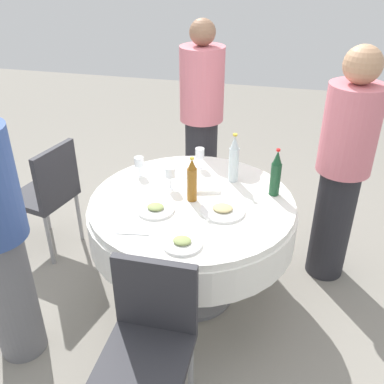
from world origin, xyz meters
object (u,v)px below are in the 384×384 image
wine_glass_front (200,154)px  plate_mid (156,209)px  wine_glass_outer (139,163)px  wine_glass_south (170,173)px  bottle_amber_near (192,181)px  bottle_clear_east (234,159)px  person_near (343,167)px  bottle_dark_green_inner (276,174)px  chair_south (49,190)px  dining_table (192,221)px  chair_north (150,334)px  plate_west (223,210)px  person_inner (202,122)px  plate_left (182,243)px

wine_glass_front → plate_mid: bearing=-101.8°
wine_glass_outer → plate_mid: wine_glass_outer is taller
wine_glass_south → plate_mid: (-0.01, -0.27, -0.09)m
bottle_amber_near → plate_mid: bottle_amber_near is taller
bottle_clear_east → person_near: person_near is taller
bottle_dark_green_inner → chair_south: 1.65m
dining_table → bottle_amber_near: bearing=-31.8°
dining_table → chair_north: (0.01, -0.86, -0.07)m
bottle_clear_east → chair_north: size_ratio=0.37×
dining_table → plate_mid: plate_mid is taller
bottle_amber_near → wine_glass_front: bearing=97.0°
dining_table → wine_glass_front: size_ratio=8.98×
person_near → chair_north: (-0.87, -1.31, -0.32)m
bottle_clear_east → plate_west: bottle_clear_east is taller
plate_mid → wine_glass_outer: bearing=120.7°
person_near → bottle_clear_east: bearing=-104.6°
person_inner → chair_north: bearing=-94.0°
bottle_dark_green_inner → wine_glass_outer: size_ratio=2.37×
bottle_dark_green_inner → wine_glass_front: (-0.52, 0.25, -0.04)m
bottle_dark_green_inner → plate_left: 0.77m
bottle_clear_east → person_near: size_ratio=0.20×
bottle_dark_green_inner → wine_glass_front: bearing=154.4°
person_near → chair_south: 2.05m
bottle_clear_east → person_inner: size_ratio=0.20×
dining_table → person_inner: size_ratio=0.78×
bottle_amber_near → wine_glass_front: size_ratio=2.00×
chair_south → wine_glass_front: bearing=-67.8°
wine_glass_south → person_inner: person_inner is taller
bottle_dark_green_inner → bottle_clear_east: bearing=156.8°
bottle_amber_near → wine_glass_outer: size_ratio=2.21×
wine_glass_front → person_inner: size_ratio=0.09×
person_inner → chair_north: 1.90m
dining_table → wine_glass_south: wine_glass_south is taller
dining_table → chair_south: size_ratio=1.46×
wine_glass_outer → person_near: size_ratio=0.08×
wine_glass_south → chair_north: wine_glass_south is taller
bottle_clear_east → person_inner: bearing=117.4°
wine_glass_outer → person_inner: 0.81m
bottle_amber_near → person_near: 0.99m
plate_mid → person_near: size_ratio=0.14×
wine_glass_south → chair_south: (-0.97, 0.14, -0.33)m
bottle_clear_east → chair_south: bearing=-177.5°
dining_table → plate_mid: size_ratio=5.83×
dining_table → chair_north: chair_north is taller
dining_table → chair_south: bearing=167.9°
bottle_amber_near → person_near: bearing=27.3°
plate_west → person_near: bearing=38.5°
plate_west → plate_left: (-0.15, -0.36, -0.00)m
dining_table → bottle_amber_near: size_ratio=4.48×
wine_glass_outer → plate_mid: (0.24, -0.40, -0.08)m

